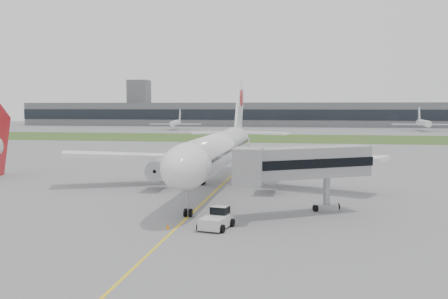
% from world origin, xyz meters
% --- Properties ---
extents(ground, '(600.00, 600.00, 0.00)m').
position_xyz_m(ground, '(0.00, 0.00, 0.00)').
color(ground, slate).
rests_on(ground, ground).
extents(apron_markings, '(70.00, 70.00, 0.04)m').
position_xyz_m(apron_markings, '(0.00, -5.00, 0.00)').
color(apron_markings, yellow).
rests_on(apron_markings, ground).
extents(grass_strip, '(600.00, 50.00, 0.02)m').
position_xyz_m(grass_strip, '(0.00, 120.00, 0.01)').
color(grass_strip, '#3A5D22').
rests_on(grass_strip, ground).
extents(terminal_building, '(320.00, 22.30, 14.00)m').
position_xyz_m(terminal_building, '(0.00, 229.87, 7.00)').
color(terminal_building, slate).
rests_on(terminal_building, ground).
extents(control_tower, '(12.00, 12.00, 56.00)m').
position_xyz_m(control_tower, '(-90.00, 232.00, 0.00)').
color(control_tower, slate).
rests_on(control_tower, ground).
extents(airliner, '(48.13, 53.95, 17.88)m').
position_xyz_m(airliner, '(0.00, 4.87, 5.66)').
color(airliner, white).
rests_on(airliner, ground).
extents(pushback_tug, '(3.38, 4.38, 2.05)m').
position_xyz_m(pushback_tug, '(3.99, -19.38, 0.94)').
color(pushback_tug, silver).
rests_on(pushback_tug, ground).
extents(jet_bridge, '(15.42, 11.97, 7.69)m').
position_xyz_m(jet_bridge, '(11.56, -12.11, 5.69)').
color(jet_bridge, gray).
rests_on(jet_bridge, ground).
extents(safety_cone_left, '(0.38, 0.38, 0.52)m').
position_xyz_m(safety_cone_left, '(-0.71, -20.60, 0.26)').
color(safety_cone_left, orange).
rests_on(safety_cone_left, ground).
extents(safety_cone_right, '(0.40, 0.40, 0.56)m').
position_xyz_m(safety_cone_right, '(3.09, -19.41, 0.28)').
color(safety_cone_right, orange).
rests_on(safety_cone_right, ground).
extents(ground_crew_near, '(0.70, 0.46, 1.91)m').
position_xyz_m(ground_crew_near, '(4.52, -18.99, 0.95)').
color(ground_crew_near, yellow).
rests_on(ground_crew_near, ground).
extents(distant_aircraft_left, '(28.59, 25.92, 9.96)m').
position_xyz_m(distant_aircraft_left, '(-52.40, 177.86, 0.00)').
color(distant_aircraft_left, white).
rests_on(distant_aircraft_left, ground).
extents(distant_aircraft_right, '(30.49, 27.27, 11.11)m').
position_xyz_m(distant_aircraft_right, '(68.28, 183.81, 0.00)').
color(distant_aircraft_right, white).
rests_on(distant_aircraft_right, ground).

